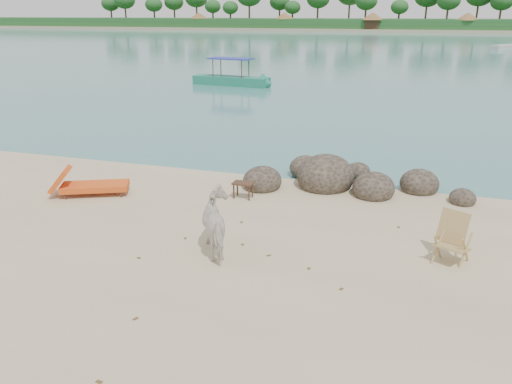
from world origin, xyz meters
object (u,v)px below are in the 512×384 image
cow (220,225)px  lounge_chair (95,184)px  side_table (243,191)px  boat_near (231,63)px  deck_chair (453,241)px  boulders (338,180)px

cow → lounge_chair: (-4.56, 2.24, -0.30)m
cow → side_table: cow is taller
cow → boat_near: (-8.68, 24.46, 0.85)m
side_table → deck_chair: deck_chair is taller
boulders → boat_near: (-10.42, 19.56, 1.26)m
side_table → deck_chair: 5.63m
boulders → cow: 5.21m
boulders → deck_chair: deck_chair is taller
cow → side_table: (-0.57, 3.17, -0.42)m
cow → lounge_chair: bearing=-59.4°
cow → lounge_chair: size_ratio=0.68×
lounge_chair → boat_near: bearing=76.1°
boulders → lounge_chair: (-6.30, -2.66, 0.11)m
deck_chair → lounge_chair: bearing=-161.6°
side_table → boat_near: boat_near is taller
side_table → boat_near: size_ratio=0.09×
cow → side_table: bearing=-113.1°
side_table → boat_near: 22.82m
boulders → lounge_chair: size_ratio=2.82×
boulders → boat_near: 22.20m
side_table → lounge_chair: size_ratio=0.24×
boulders → side_table: 2.88m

